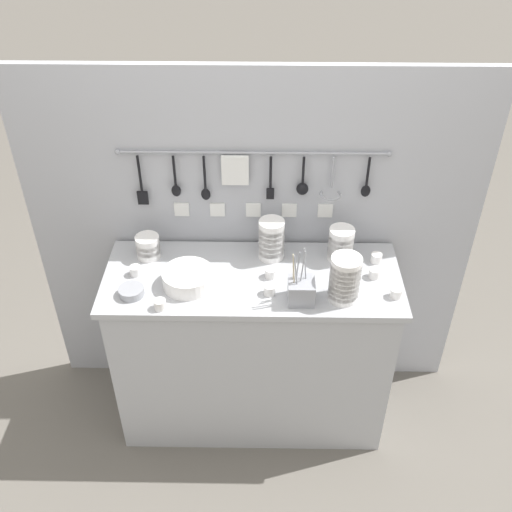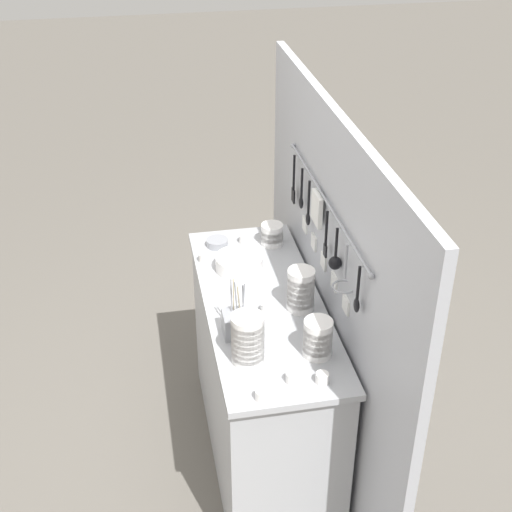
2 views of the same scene
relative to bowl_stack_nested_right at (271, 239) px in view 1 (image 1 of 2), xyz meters
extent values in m
plane|color=#666059|center=(-0.09, -0.15, -1.05)|extent=(20.00, 20.00, 0.00)
cube|color=#ADAFB5|center=(-0.09, -0.15, -0.12)|extent=(1.36, 0.53, 0.03)
cube|color=#ADAFB5|center=(-0.09, -0.15, -0.59)|extent=(1.31, 0.51, 0.92)
cube|color=#A8AAB2|center=(-0.09, 0.15, -0.14)|extent=(2.16, 0.04, 1.82)
cylinder|color=#93969E|center=(-0.09, 0.12, 0.39)|extent=(1.20, 0.01, 0.01)
sphere|color=#93969E|center=(-0.69, 0.12, 0.39)|extent=(0.02, 0.02, 0.02)
sphere|color=#93969E|center=(0.52, 0.12, 0.39)|extent=(0.02, 0.02, 0.02)
cylinder|color=black|center=(-0.60, 0.10, 0.28)|extent=(0.01, 0.01, 0.19)
cube|color=black|center=(-0.60, 0.10, 0.16)|extent=(0.05, 0.01, 0.07)
cylinder|color=#93969E|center=(-0.60, 0.12, 0.38)|extent=(0.00, 0.01, 0.02)
cylinder|color=black|center=(-0.44, 0.10, 0.30)|extent=(0.01, 0.01, 0.15)
ellipsoid|color=black|center=(-0.44, 0.10, 0.20)|extent=(0.04, 0.02, 0.06)
cylinder|color=#93969E|center=(-0.44, 0.12, 0.38)|extent=(0.01, 0.01, 0.02)
cylinder|color=black|center=(-0.31, 0.10, 0.29)|extent=(0.01, 0.01, 0.17)
ellipsoid|color=black|center=(-0.31, 0.10, 0.18)|extent=(0.04, 0.02, 0.06)
cylinder|color=#93969E|center=(-0.31, 0.12, 0.38)|extent=(0.01, 0.01, 0.02)
cube|color=silver|center=(-0.17, 0.10, 0.31)|extent=(0.12, 0.02, 0.14)
cylinder|color=#93969E|center=(-0.17, 0.12, 0.38)|extent=(0.01, 0.01, 0.02)
cylinder|color=black|center=(-0.01, 0.10, 0.29)|extent=(0.01, 0.01, 0.16)
cube|color=black|center=(-0.01, 0.10, 0.18)|extent=(0.04, 0.01, 0.06)
cylinder|color=#93969E|center=(-0.01, 0.12, 0.38)|extent=(0.01, 0.01, 0.02)
cylinder|color=black|center=(0.14, 0.10, 0.30)|extent=(0.01, 0.01, 0.14)
sphere|color=black|center=(0.14, 0.10, 0.21)|extent=(0.06, 0.06, 0.06)
cylinder|color=#93969E|center=(0.14, 0.12, 0.38)|extent=(0.01, 0.01, 0.02)
cylinder|color=#93969E|center=(0.27, 0.10, 0.30)|extent=(0.01, 0.01, 0.15)
torus|color=#93969E|center=(0.27, 0.10, 0.18)|extent=(0.10, 0.10, 0.01)
cylinder|color=#93969E|center=(0.27, 0.12, 0.38)|extent=(0.01, 0.01, 0.02)
cylinder|color=black|center=(0.43, 0.10, 0.30)|extent=(0.01, 0.01, 0.15)
ellipsoid|color=black|center=(0.43, 0.10, 0.20)|extent=(0.04, 0.02, 0.06)
cylinder|color=#93969E|center=(0.43, 0.12, 0.38)|extent=(0.00, 0.01, 0.02)
cube|color=white|center=(-0.43, 0.12, 0.08)|extent=(0.07, 0.01, 0.07)
cube|color=white|center=(-0.26, 0.12, 0.08)|extent=(0.07, 0.01, 0.07)
cube|color=white|center=(-0.09, 0.12, 0.08)|extent=(0.07, 0.01, 0.07)
cube|color=white|center=(0.08, 0.12, 0.08)|extent=(0.07, 0.01, 0.07)
cube|color=white|center=(0.25, 0.12, 0.08)|extent=(0.07, 0.01, 0.07)
cylinder|color=white|center=(0.00, 0.00, -0.07)|extent=(0.12, 0.12, 0.05)
cylinder|color=white|center=(0.00, 0.00, -0.04)|extent=(0.12, 0.12, 0.05)
cylinder|color=white|center=(0.00, 0.00, -0.01)|extent=(0.12, 0.12, 0.05)
cylinder|color=white|center=(0.00, 0.00, 0.01)|extent=(0.12, 0.12, 0.05)
cylinder|color=white|center=(0.00, 0.00, 0.04)|extent=(0.12, 0.12, 0.05)
cylinder|color=white|center=(0.00, 0.00, 0.07)|extent=(0.12, 0.12, 0.05)
cylinder|color=white|center=(0.31, -0.29, -0.08)|extent=(0.13, 0.13, 0.05)
cylinder|color=white|center=(0.31, -0.29, -0.05)|extent=(0.13, 0.13, 0.05)
cylinder|color=white|center=(0.31, -0.29, -0.03)|extent=(0.13, 0.13, 0.05)
cylinder|color=white|center=(0.31, -0.29, 0.00)|extent=(0.13, 0.13, 0.05)
cylinder|color=white|center=(0.31, -0.29, 0.02)|extent=(0.13, 0.13, 0.05)
cylinder|color=white|center=(0.31, -0.29, 0.05)|extent=(0.13, 0.13, 0.05)
cylinder|color=white|center=(0.31, -0.29, 0.07)|extent=(0.13, 0.13, 0.05)
cylinder|color=white|center=(0.31, -0.29, 0.10)|extent=(0.13, 0.13, 0.05)
cylinder|color=white|center=(0.32, -0.01, -0.07)|extent=(0.12, 0.12, 0.05)
cylinder|color=white|center=(0.32, -0.01, -0.05)|extent=(0.12, 0.12, 0.05)
cylinder|color=white|center=(0.32, -0.01, -0.02)|extent=(0.12, 0.12, 0.05)
cylinder|color=white|center=(0.32, -0.01, 0.01)|extent=(0.12, 0.12, 0.05)
cylinder|color=white|center=(0.32, -0.01, 0.04)|extent=(0.12, 0.12, 0.05)
cylinder|color=white|center=(-0.58, -0.01, -0.07)|extent=(0.11, 0.11, 0.05)
cylinder|color=white|center=(-0.58, -0.01, -0.04)|extent=(0.11, 0.11, 0.05)
cylinder|color=white|center=(-0.58, -0.01, -0.02)|extent=(0.11, 0.11, 0.05)
cylinder|color=white|center=(-0.37, -0.21, -0.10)|extent=(0.23, 0.23, 0.01)
cylinder|color=white|center=(-0.37, -0.21, -0.08)|extent=(0.23, 0.23, 0.01)
cylinder|color=white|center=(-0.37, -0.21, -0.07)|extent=(0.23, 0.23, 0.01)
cylinder|color=white|center=(-0.37, -0.21, -0.06)|extent=(0.23, 0.23, 0.01)
cylinder|color=white|center=(-0.37, -0.21, -0.05)|extent=(0.23, 0.23, 0.01)
cylinder|color=white|center=(-0.37, -0.21, -0.04)|extent=(0.23, 0.23, 0.01)
cylinder|color=white|center=(-0.37, -0.21, -0.03)|extent=(0.23, 0.23, 0.01)
cylinder|color=#93969E|center=(-0.61, -0.29, -0.08)|extent=(0.11, 0.11, 0.04)
cube|color=#93969E|center=(0.13, -0.31, -0.05)|extent=(0.11, 0.11, 0.10)
cylinder|color=#93969E|center=(0.13, -0.31, 0.06)|extent=(0.02, 0.02, 0.22)
cylinder|color=#93969E|center=(0.10, -0.32, 0.05)|extent=(0.03, 0.01, 0.20)
cylinder|color=#93969E|center=(0.11, -0.28, 0.04)|extent=(0.02, 0.01, 0.19)
cylinder|color=#93969E|center=(0.14, -0.28, 0.05)|extent=(0.02, 0.03, 0.20)
cylinder|color=#C6B793|center=(0.09, -0.29, 0.03)|extent=(0.01, 0.02, 0.16)
cylinder|color=#C6B793|center=(0.09, -0.31, 0.05)|extent=(0.02, 0.01, 0.20)
cylinder|color=white|center=(-0.01, -0.27, -0.08)|extent=(0.05, 0.05, 0.04)
cylinder|color=white|center=(0.49, -0.03, -0.08)|extent=(0.05, 0.05, 0.04)
cylinder|color=white|center=(0.47, -0.15, -0.08)|extent=(0.05, 0.05, 0.04)
cylinder|color=white|center=(-0.62, -0.15, -0.08)|extent=(0.05, 0.05, 0.04)
cylinder|color=white|center=(-0.48, -0.37, -0.08)|extent=(0.05, 0.05, 0.04)
cylinder|color=white|center=(0.54, -0.28, -0.08)|extent=(0.05, 0.05, 0.04)
cylinder|color=white|center=(0.00, -0.16, -0.08)|extent=(0.05, 0.05, 0.04)
camera|label=1|loc=(-0.04, -2.25, 1.64)|focal=42.00mm
camera|label=2|loc=(2.50, -0.67, 1.75)|focal=50.00mm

